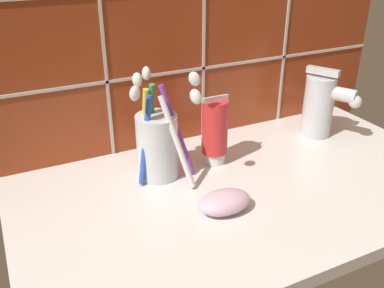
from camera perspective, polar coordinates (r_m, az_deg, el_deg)
name	(u,v)px	position (r cm, az deg, el deg)	size (l,w,h in cm)	color
sink_counter	(249,190)	(68.21, 7.58, -6.11)	(71.32, 39.83, 2.00)	silver
tile_wall_backsplash	(193,41)	(76.98, 0.08, 13.52)	(81.32, 1.72, 40.35)	#933819
toothbrush_cup	(158,142)	(66.87, -4.59, 0.20)	(11.58, 12.16, 17.48)	silver
toothpaste_tube	(215,131)	(70.93, 3.04, 1.76)	(4.57, 4.35, 11.92)	white
sink_faucet	(321,104)	(84.09, 16.84, 5.09)	(7.04, 9.95, 13.25)	silver
soap_bar	(224,202)	(60.67, 4.34, -7.71)	(7.84, 5.17, 2.94)	#DBB2C6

